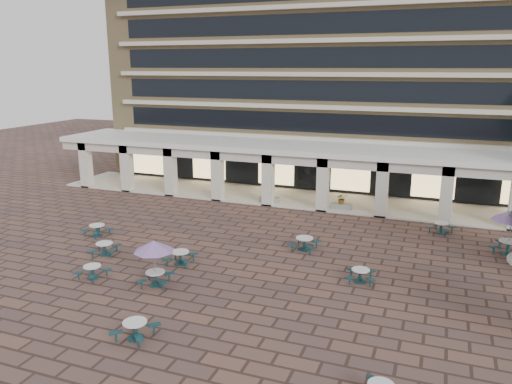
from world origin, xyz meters
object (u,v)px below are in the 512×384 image
planter_left (270,196)px  planter_right (342,203)px  picnic_table_1 (135,328)px  picnic_table_0 (92,271)px

planter_left → planter_right: 5.61m
picnic_table_1 → planter_left: 20.64m
picnic_table_0 → picnic_table_1: 6.70m
planter_right → picnic_table_1: bearing=-101.0°
picnic_table_0 → planter_left: planter_left is taller
picnic_table_1 → planter_right: bearing=79.8°
planter_left → planter_right: (5.61, -0.00, -0.01)m
planter_right → planter_left: bearing=180.0°
picnic_table_0 → planter_left: bearing=84.5°
picnic_table_1 → planter_left: bearing=95.3°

